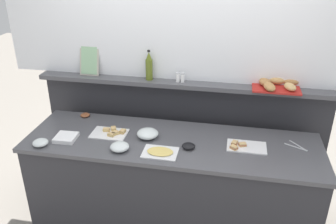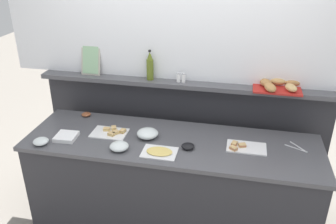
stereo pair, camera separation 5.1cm
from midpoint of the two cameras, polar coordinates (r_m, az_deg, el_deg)
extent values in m
plane|color=gray|center=(3.94, 2.68, -11.62)|extent=(12.00, 12.00, 0.00)
cube|color=#2D2D33|center=(3.21, 1.00, -11.85)|extent=(2.39, 0.69, 0.87)
cube|color=#4C4C51|center=(2.96, 1.07, -4.93)|extent=(2.43, 0.73, 0.03)
cube|color=#2D2D33|center=(3.57, 2.73, -4.44)|extent=(2.70, 0.08, 1.20)
cube|color=#4C4C51|center=(3.25, 2.81, 4.61)|extent=(2.70, 0.22, 0.04)
cube|color=white|center=(3.14, 3.32, 17.07)|extent=(3.30, 0.08, 1.36)
cube|color=white|center=(2.92, 12.88, -5.54)|extent=(0.31, 0.19, 0.01)
cube|color=tan|center=(2.92, 12.23, -5.33)|extent=(0.07, 0.06, 0.01)
cube|color=#B24738|center=(2.91, 12.24, -5.20)|extent=(0.07, 0.06, 0.01)
cube|color=tan|center=(2.91, 12.26, -5.06)|extent=(0.07, 0.06, 0.01)
cube|color=tan|center=(2.92, 11.01, -5.10)|extent=(0.06, 0.07, 0.01)
cube|color=#B24738|center=(2.92, 11.02, -4.97)|extent=(0.06, 0.07, 0.01)
cube|color=tan|center=(2.92, 11.03, -4.83)|extent=(0.06, 0.07, 0.01)
cube|color=tan|center=(2.86, 10.89, -5.81)|extent=(0.07, 0.06, 0.01)
cube|color=#B24738|center=(2.86, 10.91, -5.68)|extent=(0.07, 0.06, 0.01)
cube|color=tan|center=(2.86, 10.92, -5.54)|extent=(0.07, 0.06, 0.01)
cube|color=white|center=(3.09, -8.85, -3.34)|extent=(0.30, 0.21, 0.01)
cube|color=tan|center=(3.13, -8.16, -2.68)|extent=(0.06, 0.07, 0.01)
cube|color=#E5C666|center=(3.13, -8.16, -2.55)|extent=(0.06, 0.07, 0.01)
cube|color=tan|center=(3.12, -8.17, -2.42)|extent=(0.06, 0.07, 0.01)
cube|color=tan|center=(3.12, -9.28, -2.84)|extent=(0.06, 0.05, 0.01)
cube|color=#E5C666|center=(3.12, -9.29, -2.71)|extent=(0.06, 0.05, 0.01)
cube|color=tan|center=(3.12, -9.30, -2.58)|extent=(0.06, 0.05, 0.01)
cube|color=tan|center=(3.04, -8.53, -3.61)|extent=(0.06, 0.05, 0.01)
cube|color=#E5C666|center=(3.04, -8.54, -3.48)|extent=(0.06, 0.05, 0.01)
cube|color=tan|center=(3.03, -8.55, -3.35)|extent=(0.06, 0.05, 0.01)
cube|color=tan|center=(3.07, -6.76, -3.16)|extent=(0.05, 0.06, 0.01)
cube|color=#E5C666|center=(3.07, -6.77, -3.03)|extent=(0.05, 0.06, 0.01)
cube|color=tan|center=(3.07, -6.78, -2.89)|extent=(0.05, 0.06, 0.01)
cube|color=tan|center=(3.06, -7.87, -3.35)|extent=(0.07, 0.07, 0.01)
cube|color=#E5C666|center=(3.06, -7.88, -3.22)|extent=(0.07, 0.07, 0.01)
cube|color=tan|center=(3.05, -7.89, -3.09)|extent=(0.07, 0.07, 0.01)
cube|color=white|center=(2.79, -0.85, -6.48)|extent=(0.27, 0.20, 0.01)
ellipsoid|color=#E5C666|center=(2.78, -0.85, -6.29)|extent=(0.20, 0.14, 0.01)
ellipsoid|color=silver|center=(3.06, -19.16, -4.44)|extent=(0.13, 0.13, 0.05)
ellipsoid|color=#599959|center=(3.07, -19.13, -4.59)|extent=(0.10, 0.10, 0.03)
ellipsoid|color=silver|center=(2.99, -2.79, -3.42)|extent=(0.18, 0.18, 0.07)
ellipsoid|color=#599959|center=(3.00, -2.79, -3.63)|extent=(0.14, 0.14, 0.04)
ellipsoid|color=silver|center=(2.84, -7.28, -5.43)|extent=(0.15, 0.15, 0.06)
ellipsoid|color=#F28C4C|center=(2.85, -7.27, -5.62)|extent=(0.12, 0.12, 0.04)
ellipsoid|color=brown|center=(3.43, -12.49, -0.36)|extent=(0.09, 0.09, 0.03)
ellipsoid|color=black|center=(2.85, 3.72, -5.46)|extent=(0.10, 0.10, 0.04)
cylinder|color=#B7BABF|center=(3.02, 20.13, -5.47)|extent=(0.16, 0.09, 0.01)
cylinder|color=#B7BABF|center=(3.05, 20.51, -5.22)|extent=(0.12, 0.15, 0.01)
sphere|color=#B7BABF|center=(3.00, 21.73, -5.98)|extent=(0.01, 0.01, 0.01)
cube|color=white|center=(3.09, -15.45, -3.81)|extent=(0.18, 0.18, 0.03)
cylinder|color=#56661E|center=(3.25, -2.42, 6.76)|extent=(0.06, 0.06, 0.19)
cone|color=#56661E|center=(3.21, -2.46, 8.95)|extent=(0.05, 0.05, 0.07)
cylinder|color=black|center=(3.20, -2.48, 9.71)|extent=(0.03, 0.03, 0.02)
cylinder|color=white|center=(3.21, 2.16, 5.43)|extent=(0.03, 0.03, 0.08)
cylinder|color=#B7BABF|center=(3.19, 2.17, 6.16)|extent=(0.03, 0.03, 0.01)
cylinder|color=white|center=(3.20, 2.93, 5.37)|extent=(0.03, 0.03, 0.08)
cylinder|color=#B7BABF|center=(3.19, 2.95, 6.10)|extent=(0.03, 0.03, 0.01)
cube|color=#B2231E|center=(3.20, 17.40, 3.57)|extent=(0.40, 0.26, 0.02)
ellipsoid|color=tan|center=(3.26, 17.46, 4.75)|extent=(0.16, 0.12, 0.07)
ellipsoid|color=#AD7A47|center=(3.27, 19.59, 4.44)|extent=(0.14, 0.08, 0.06)
ellipsoid|color=#B7844C|center=(3.10, 16.44, 3.78)|extent=(0.13, 0.17, 0.06)
ellipsoid|color=#AD7A47|center=(3.19, 15.78, 4.50)|extent=(0.14, 0.16, 0.06)
ellipsoid|color=tan|center=(3.15, 19.46, 3.68)|extent=(0.13, 0.16, 0.06)
cube|color=#B2AD9E|center=(3.45, -11.78, 8.19)|extent=(0.18, 0.08, 0.29)
cube|color=#8CB78C|center=(3.44, -11.83, 8.18)|extent=(0.15, 0.07, 0.25)
camera|label=1|loc=(0.03, -89.50, 0.24)|focal=38.24mm
camera|label=2|loc=(0.03, 90.50, -0.24)|focal=38.24mm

